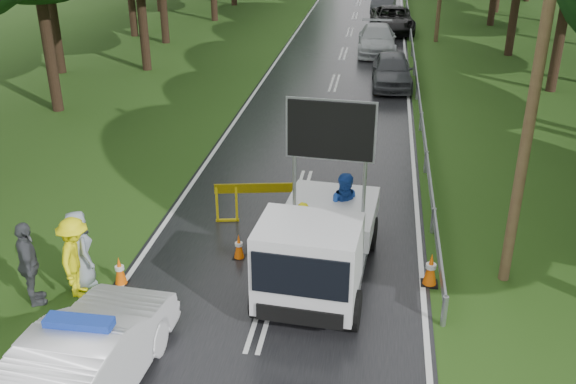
% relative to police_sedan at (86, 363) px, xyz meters
% --- Properties ---
extents(ground, '(160.00, 160.00, 0.00)m').
position_rel_police_sedan_xyz_m(ground, '(2.55, 3.02, -0.77)').
color(ground, '#214112').
rests_on(ground, ground).
extents(road, '(7.00, 140.00, 0.02)m').
position_rel_police_sedan_xyz_m(road, '(2.55, 33.02, -0.76)').
color(road, black).
rests_on(road, ground).
extents(guardrail, '(0.12, 60.06, 0.70)m').
position_rel_police_sedan_xyz_m(guardrail, '(6.25, 32.69, -0.22)').
color(guardrail, gray).
rests_on(guardrail, ground).
extents(utility_pole_near, '(1.40, 0.24, 10.00)m').
position_rel_police_sedan_xyz_m(utility_pole_near, '(7.75, 5.02, 4.29)').
color(utility_pole_near, '#4F3825').
rests_on(utility_pole_near, ground).
extents(police_sedan, '(1.89, 4.74, 1.69)m').
position_rel_police_sedan_xyz_m(police_sedan, '(0.00, 0.00, 0.00)').
color(police_sedan, white).
rests_on(police_sedan, ground).
extents(work_truck, '(2.53, 5.07, 3.92)m').
position_rel_police_sedan_xyz_m(work_truck, '(3.55, 4.13, 0.29)').
color(work_truck, gray).
rests_on(work_truck, ground).
extents(barrier, '(2.65, 0.57, 1.11)m').
position_rel_police_sedan_xyz_m(barrier, '(1.85, 7.02, 0.07)').
color(barrier, '#D7BA0B').
rests_on(barrier, ground).
extents(officer, '(0.68, 0.54, 1.61)m').
position_rel_police_sedan_xyz_m(officer, '(3.08, 5.02, 0.04)').
color(officer, '#FFF00D').
rests_on(officer, ground).
extents(civilian, '(1.01, 0.83, 1.93)m').
position_rel_police_sedan_xyz_m(civilian, '(4.05, 6.02, 0.20)').
color(civilian, '#183F9E').
rests_on(civilian, ground).
extents(bystander_left, '(0.85, 1.28, 1.85)m').
position_rel_police_sedan_xyz_m(bystander_left, '(-1.58, 3.02, 0.16)').
color(bystander_left, '#FFF50D').
rests_on(bystander_left, ground).
extents(bystander_mid, '(1.01, 1.21, 1.93)m').
position_rel_police_sedan_xyz_m(bystander_mid, '(-2.40, 2.56, 0.19)').
color(bystander_mid, '#42454A').
rests_on(bystander_mid, ground).
extents(bystander_right, '(1.03, 1.03, 1.81)m').
position_rel_police_sedan_xyz_m(bystander_right, '(-1.68, 3.41, 0.13)').
color(bystander_right, '#8996A4').
rests_on(bystander_right, ground).
extents(queue_car_first, '(1.92, 4.45, 1.49)m').
position_rel_police_sedan_xyz_m(queue_car_first, '(5.15, 20.91, -0.02)').
color(queue_car_first, '#3D3F44').
rests_on(queue_car_first, ground).
extents(queue_car_second, '(2.19, 5.09, 1.46)m').
position_rel_police_sedan_xyz_m(queue_car_second, '(4.32, 27.61, -0.04)').
color(queue_car_second, '#AEB2B7').
rests_on(queue_car_second, ground).
extents(queue_car_third, '(2.94, 5.71, 1.54)m').
position_rel_police_sedan_xyz_m(queue_car_third, '(5.15, 33.61, 0.00)').
color(queue_car_third, black).
rests_on(queue_car_third, ground).
extents(queue_car_fourth, '(1.87, 4.65, 1.50)m').
position_rel_police_sedan_xyz_m(queue_car_fourth, '(4.52, 40.78, -0.02)').
color(queue_car_fourth, '#3A3C42').
rests_on(queue_car_fourth, ground).
extents(cone_near_left, '(0.38, 0.38, 0.80)m').
position_rel_police_sedan_xyz_m(cone_near_left, '(-0.80, 0.28, -0.38)').
color(cone_near_left, black).
rests_on(cone_near_left, ground).
extents(cone_center, '(0.30, 0.30, 0.64)m').
position_rel_police_sedan_xyz_m(cone_center, '(1.55, 5.02, -0.46)').
color(cone_center, black).
rests_on(cone_center, ground).
extents(cone_far, '(0.33, 0.33, 0.69)m').
position_rel_police_sedan_xyz_m(cone_far, '(3.95, 5.52, -0.43)').
color(cone_far, black).
rests_on(cone_far, ground).
extents(cone_left_mid, '(0.33, 0.33, 0.70)m').
position_rel_police_sedan_xyz_m(cone_left_mid, '(-0.85, 3.52, -0.43)').
color(cone_left_mid, black).
rests_on(cone_left_mid, ground).
extents(cone_right, '(0.38, 0.38, 0.81)m').
position_rel_police_sedan_xyz_m(cone_right, '(6.05, 4.52, -0.38)').
color(cone_right, black).
rests_on(cone_right, ground).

